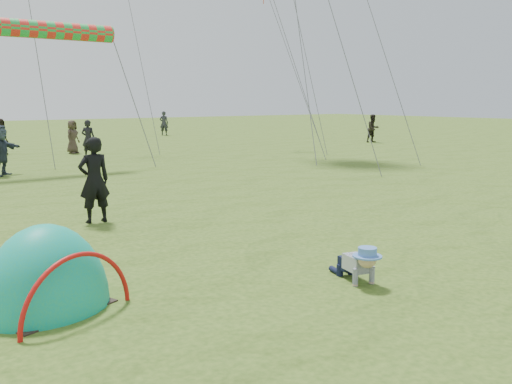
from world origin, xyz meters
TOP-DOWN VIEW (x-y plane):
  - ground at (0.00, 0.00)m, footprint 140.00×140.00m
  - crawling_toddler at (1.00, -0.07)m, footprint 0.70×0.86m
  - popup_tent at (-2.98, 1.54)m, footprint 2.05×1.87m
  - standing_adult at (-0.55, 6.15)m, footprint 0.68×0.45m
  - crowd_person_0 at (4.39, 19.82)m, footprint 0.74×0.73m
  - crowd_person_4 at (1.47, 23.55)m, footprint 1.00×0.98m
  - crowd_person_5 at (-0.32, 15.49)m, footprint 1.54×1.53m
  - crowd_person_6 at (14.75, 32.34)m, footprint 0.77×0.74m
  - crowd_person_10 at (4.48, 22.20)m, footprint 0.94×0.88m
  - crowd_person_13 at (21.88, 18.43)m, footprint 0.92×0.77m
  - rainbow_tube_kite at (1.28, 16.05)m, footprint 5.67×0.64m

SIDE VIEW (x-z plane):
  - ground at x=0.00m, z-range 0.00..0.00m
  - popup_tent at x=-2.98m, z-range -1.09..1.09m
  - crawling_toddler at x=1.00m, z-range 0.00..0.58m
  - crowd_person_10 at x=4.48m, z-range 0.00..1.62m
  - crowd_person_13 at x=21.88m, z-range 0.00..1.71m
  - crowd_person_0 at x=4.39m, z-range 0.00..1.71m
  - crowd_person_4 at x=1.47m, z-range 0.00..1.74m
  - crowd_person_6 at x=14.75m, z-range 0.00..1.77m
  - crowd_person_5 at x=-0.32m, z-range 0.00..1.78m
  - standing_adult at x=-0.55m, z-range 0.00..1.85m
  - rainbow_tube_kite at x=1.28m, z-range 4.79..5.43m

